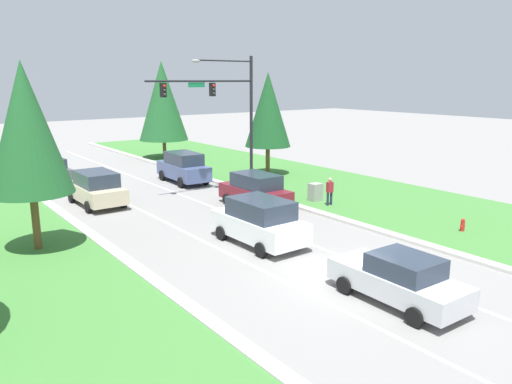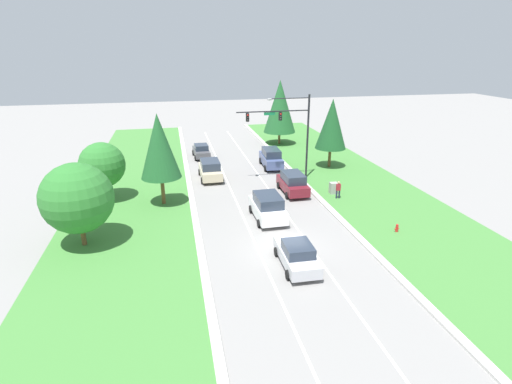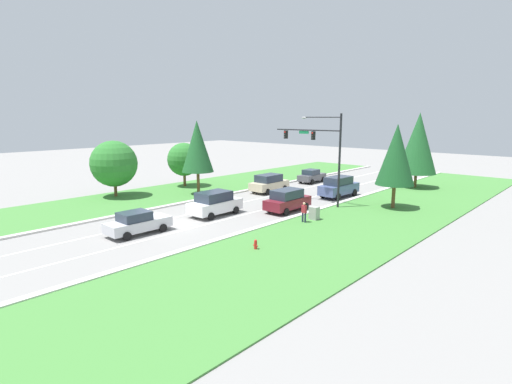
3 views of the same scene
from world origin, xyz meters
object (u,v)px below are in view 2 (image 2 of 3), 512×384
at_px(traffic_signal_mast, 289,125).
at_px(oak_far_left_tree, 77,198).
at_px(pedestrian, 338,189).
at_px(slate_blue_suv, 271,158).
at_px(conifer_far_right_tree, 280,106).
at_px(graphite_sedan, 201,151).
at_px(fire_hydrant, 397,228).
at_px(conifer_near_right_tree, 332,124).
at_px(white_suv, 268,207).
at_px(champagne_suv, 210,169).
at_px(burgundy_suv, 293,183).
at_px(utility_cabinet, 333,188).
at_px(oak_near_left_tree, 102,165).
at_px(conifer_mid_left_tree, 159,146).
at_px(silver_sedan, 297,255).

height_order(traffic_signal_mast, oak_far_left_tree, traffic_signal_mast).
height_order(traffic_signal_mast, pedestrian, traffic_signal_mast).
relative_size(slate_blue_suv, conifer_far_right_tree, 0.58).
bearing_deg(graphite_sedan, oak_far_left_tree, -116.88).
bearing_deg(fire_hydrant, traffic_signal_mast, 107.46).
bearing_deg(conifer_near_right_tree, graphite_sedan, 152.68).
distance_m(white_suv, champagne_suv, 11.67).
bearing_deg(traffic_signal_mast, burgundy_suv, -99.70).
bearing_deg(oak_far_left_tree, white_suv, 7.53).
bearing_deg(slate_blue_suv, traffic_signal_mast, -79.61).
bearing_deg(conifer_far_right_tree, utility_cabinet, -90.94).
distance_m(graphite_sedan, oak_near_left_tree, 16.17).
xyz_separation_m(slate_blue_suv, oak_near_left_tree, (-16.91, -6.99, 2.19)).
bearing_deg(conifer_mid_left_tree, oak_far_left_tree, -128.54).
relative_size(slate_blue_suv, white_suv, 1.07).
relative_size(champagne_suv, conifer_mid_left_tree, 0.60).
relative_size(burgundy_suv, fire_hydrant, 6.67).
height_order(utility_cabinet, pedestrian, pedestrian).
xyz_separation_m(burgundy_suv, white_suv, (-3.70, -5.33, 0.04)).
bearing_deg(burgundy_suv, oak_far_left_tree, -157.79).
height_order(traffic_signal_mast, fire_hydrant, traffic_signal_mast).
bearing_deg(silver_sedan, fire_hydrant, 20.27).
distance_m(white_suv, oak_near_left_tree, 15.05).
distance_m(traffic_signal_mast, conifer_near_right_tree, 6.72).
distance_m(utility_cabinet, oak_near_left_tree, 20.82).
height_order(graphite_sedan, fire_hydrant, graphite_sedan).
bearing_deg(oak_near_left_tree, silver_sedan, -47.60).
xyz_separation_m(traffic_signal_mast, champagne_suv, (-7.80, 1.74, -4.64)).
distance_m(graphite_sedan, conifer_near_right_tree, 16.17).
bearing_deg(pedestrian, traffic_signal_mast, -64.06).
bearing_deg(traffic_signal_mast, utility_cabinet, -60.75).
distance_m(traffic_signal_mast, oak_far_left_tree, 21.20).
relative_size(traffic_signal_mast, conifer_near_right_tree, 1.12).
xyz_separation_m(white_suv, champagne_suv, (-3.41, 11.16, -0.02)).
bearing_deg(slate_blue_suv, conifer_far_right_tree, 72.82).
xyz_separation_m(graphite_sedan, slate_blue_suv, (7.41, -5.86, 0.26)).
distance_m(graphite_sedan, champagne_suv, 8.66).
bearing_deg(fire_hydrant, oak_far_left_tree, 173.19).
distance_m(silver_sedan, oak_far_left_tree, 14.92).
distance_m(utility_cabinet, pedestrian, 1.34).
relative_size(champagne_suv, utility_cabinet, 4.22).
height_order(conifer_near_right_tree, conifer_mid_left_tree, conifer_mid_left_tree).
relative_size(burgundy_suv, oak_near_left_tree, 0.89).
bearing_deg(conifer_near_right_tree, champagne_suv, -173.83).
relative_size(traffic_signal_mast, champagne_suv, 1.81).
relative_size(silver_sedan, oak_near_left_tree, 0.88).
xyz_separation_m(pedestrian, conifer_mid_left_tree, (-15.34, 2.00, 4.25)).
relative_size(traffic_signal_mast, burgundy_suv, 1.84).
distance_m(burgundy_suv, oak_near_left_tree, 17.07).
relative_size(champagne_suv, pedestrian, 2.81).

